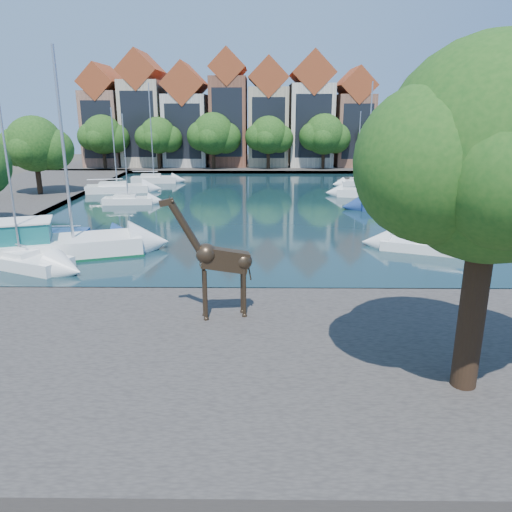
% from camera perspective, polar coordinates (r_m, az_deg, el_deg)
% --- Properties ---
extents(ground, '(160.00, 160.00, 0.00)m').
position_cam_1_polar(ground, '(25.03, -1.68, -4.68)').
color(ground, '#38332B').
rests_on(ground, ground).
extents(water_basin, '(38.00, 50.00, 0.08)m').
position_cam_1_polar(water_basin, '(48.17, -0.57, 5.77)').
color(water_basin, black).
rests_on(water_basin, ground).
extents(near_quay, '(50.00, 14.00, 0.50)m').
position_cam_1_polar(near_quay, '(18.56, -2.53, -11.81)').
color(near_quay, '#433F3A').
rests_on(near_quay, ground).
extents(far_quay, '(60.00, 16.00, 0.50)m').
position_cam_1_polar(far_quay, '(79.80, -0.11, 10.23)').
color(far_quay, '#433F3A').
rests_on(far_quay, ground).
extents(right_quay, '(14.00, 52.00, 0.50)m').
position_cam_1_polar(right_quay, '(53.79, 27.25, 5.30)').
color(right_quay, '#433F3A').
rests_on(right_quay, ground).
extents(plane_tree, '(8.32, 6.40, 10.62)m').
position_cam_1_polar(plane_tree, '(15.83, 25.82, 9.89)').
color(plane_tree, '#332114').
rests_on(plane_tree, near_quay).
extents(townhouse_west_end, '(5.44, 9.18, 14.93)m').
position_cam_1_polar(townhouse_west_end, '(82.86, -16.79, 14.72)').
color(townhouse_west_end, '#956651').
rests_on(townhouse_west_end, far_quay).
extents(townhouse_west_mid, '(5.94, 9.18, 16.79)m').
position_cam_1_polar(townhouse_west_mid, '(81.31, -12.65, 15.60)').
color(townhouse_west_mid, '#C2B195').
rests_on(townhouse_west_mid, far_quay).
extents(townhouse_west_inner, '(6.43, 9.18, 15.15)m').
position_cam_1_polar(townhouse_west_inner, '(80.14, -7.91, 15.19)').
color(townhouse_west_inner, beige).
rests_on(townhouse_west_inner, far_quay).
extents(townhouse_center, '(5.44, 9.18, 16.93)m').
position_cam_1_polar(townhouse_center, '(79.45, -3.11, 16.04)').
color(townhouse_center, brown).
rests_on(townhouse_center, far_quay).
extents(townhouse_east_inner, '(5.94, 9.18, 15.79)m').
position_cam_1_polar(townhouse_east_inner, '(79.31, 1.39, 15.60)').
color(townhouse_east_inner, tan).
rests_on(townhouse_east_inner, far_quay).
extents(townhouse_east_mid, '(6.43, 9.18, 16.65)m').
position_cam_1_polar(townhouse_east_mid, '(79.66, 6.26, 15.79)').
color(townhouse_east_mid, beige).
rests_on(townhouse_east_mid, far_quay).
extents(townhouse_east_end, '(5.44, 9.18, 14.43)m').
position_cam_1_polar(townhouse_east_end, '(80.55, 11.00, 14.89)').
color(townhouse_east_end, brown).
rests_on(townhouse_east_end, far_quay).
extents(far_tree_far_west, '(7.28, 5.60, 7.68)m').
position_cam_1_polar(far_tree_far_west, '(77.36, -17.05, 12.99)').
color(far_tree_far_west, '#332114').
rests_on(far_tree_far_west, far_quay).
extents(far_tree_west, '(6.76, 5.20, 7.36)m').
position_cam_1_polar(far_tree_west, '(75.39, -11.08, 13.24)').
color(far_tree_west, '#332114').
rests_on(far_tree_west, far_quay).
extents(far_tree_mid_west, '(7.80, 6.00, 8.00)m').
position_cam_1_polar(far_tree_mid_west, '(74.21, -4.85, 13.60)').
color(far_tree_mid_west, '#332114').
rests_on(far_tree_mid_west, far_quay).
extents(far_tree_mid_east, '(7.02, 5.40, 7.52)m').
position_cam_1_polar(far_tree_mid_east, '(73.91, 1.51, 13.51)').
color(far_tree_mid_east, '#332114').
rests_on(far_tree_mid_east, far_quay).
extents(far_tree_east, '(7.54, 5.80, 7.84)m').
position_cam_1_polar(far_tree_east, '(74.46, 7.86, 13.47)').
color(far_tree_east, '#332114').
rests_on(far_tree_east, far_quay).
extents(far_tree_far_east, '(6.76, 5.20, 7.36)m').
position_cam_1_polar(far_tree_far_east, '(75.86, 14.01, 13.08)').
color(far_tree_far_east, '#332114').
rests_on(far_tree_far_east, far_quay).
extents(side_tree_left_far, '(7.28, 5.60, 7.88)m').
position_cam_1_polar(side_tree_left_far, '(56.29, -23.88, 11.44)').
color(side_tree_left_far, '#332114').
rests_on(side_tree_left_far, left_quay).
extents(giraffe_statue, '(3.61, 1.17, 5.19)m').
position_cam_1_polar(giraffe_statue, '(20.68, -4.37, -0.40)').
color(giraffe_statue, '#34261A').
rests_on(giraffe_statue, near_quay).
extents(motorsailer, '(11.20, 6.46, 12.45)m').
position_cam_1_polar(motorsailer, '(33.47, -22.91, 1.36)').
color(motorsailer, white).
rests_on(motorsailer, water_basin).
extents(sailboat_left_a, '(6.69, 4.59, 10.76)m').
position_cam_1_polar(sailboat_left_a, '(32.43, -25.32, -0.14)').
color(sailboat_left_a, white).
rests_on(sailboat_left_a, water_basin).
extents(sailboat_left_b, '(6.97, 2.96, 11.84)m').
position_cam_1_polar(sailboat_left_b, '(36.48, -20.27, 2.13)').
color(sailboat_left_b, navy).
rests_on(sailboat_left_b, water_basin).
extents(sailboat_left_c, '(4.91, 2.02, 8.49)m').
position_cam_1_polar(sailboat_left_c, '(50.47, -14.40, 6.35)').
color(sailboat_left_c, white).
rests_on(sailboat_left_c, water_basin).
extents(sailboat_left_d, '(7.04, 3.60, 9.05)m').
position_cam_1_polar(sailboat_left_d, '(57.83, -15.58, 7.62)').
color(sailboat_left_d, white).
rests_on(sailboat_left_d, water_basin).
extents(sailboat_left_e, '(5.66, 2.53, 11.86)m').
position_cam_1_polar(sailboat_left_e, '(64.22, -11.59, 8.76)').
color(sailboat_left_e, silver).
rests_on(sailboat_left_e, water_basin).
extents(sailboat_right_a, '(6.52, 4.16, 9.56)m').
position_cam_1_polar(sailboat_right_a, '(34.38, 19.29, 1.31)').
color(sailboat_right_a, white).
rests_on(sailboat_right_a, water_basin).
extents(sailboat_right_b, '(7.32, 3.45, 11.35)m').
position_cam_1_polar(sailboat_right_b, '(48.43, 15.55, 5.91)').
color(sailboat_right_b, navy).
rests_on(sailboat_right_b, water_basin).
extents(sailboat_right_c, '(6.21, 3.29, 11.53)m').
position_cam_1_polar(sailboat_right_c, '(54.09, 12.46, 7.30)').
color(sailboat_right_c, white).
rests_on(sailboat_right_c, water_basin).
extents(sailboat_right_d, '(4.70, 2.80, 8.62)m').
position_cam_1_polar(sailboat_right_d, '(62.25, 11.45, 8.40)').
color(sailboat_right_d, white).
rests_on(sailboat_right_d, water_basin).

